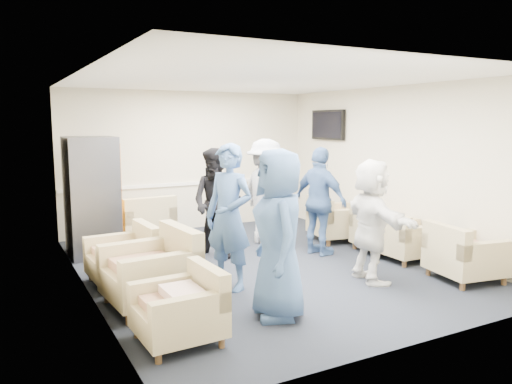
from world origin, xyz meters
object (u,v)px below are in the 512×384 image
armchair_right_far (334,222)px  person_front_left (279,234)px  armchair_right_near (463,257)px  person_back_left (217,203)px  armchair_left_near (183,311)px  armchair_left_mid (155,273)px  armchair_right_midnear (403,240)px  person_mid_right (320,201)px  armchair_right_midfar (380,233)px  vending_machine (92,196)px  person_back_right (266,192)px  armchair_left_far (126,258)px  armchair_corner (145,223)px  person_front_right (372,221)px  person_mid_left (229,217)px

armchair_right_far → person_front_left: bearing=142.9°
armchair_right_near → person_back_left: (-2.42, 2.60, 0.53)m
armchair_left_near → armchair_left_mid: bearing=175.0°
armchair_right_midnear → armchair_right_far: (-0.16, 1.53, 0.02)m
person_mid_right → armchair_left_near: bearing=108.9°
armchair_right_midnear → armchair_right_midfar: armchair_right_midfar is taller
armchair_right_midfar → vending_machine: (-4.13, 2.08, 0.62)m
vending_machine → person_back_left: bearing=-33.7°
armchair_right_near → person_back_right: bearing=33.3°
armchair_left_far → vending_machine: size_ratio=0.45×
armchair_corner → person_back_right: person_back_right is taller
armchair_right_midnear → vending_machine: bearing=58.9°
armchair_right_midnear → person_front_right: 1.36m
person_back_right → armchair_right_midfar: bearing=-134.4°
vending_machine → person_back_right: 2.84m
armchair_left_far → armchair_right_near: (3.98, -2.04, 0.00)m
armchair_left_near → armchair_left_far: size_ratio=0.93×
armchair_right_far → person_mid_right: (-0.79, -0.66, 0.52)m
person_back_left → vending_machine: bearing=-162.7°
armchair_right_near → person_front_right: person_front_right is taller
armchair_left_far → vending_machine: bearing=-179.4°
armchair_right_near → vending_machine: size_ratio=0.50×
armchair_left_near → vending_machine: vending_machine is taller
armchair_corner → person_mid_left: bearing=92.4°
armchair_left_near → person_mid_left: person_mid_left is taller
person_back_left → armchair_right_near: bearing=3.9°
armchair_right_far → person_front_right: 2.35m
armchair_right_far → armchair_corner: armchair_corner is taller
armchair_corner → armchair_right_midfar: bearing=139.9°
person_front_left → armchair_right_midfar: bearing=134.5°
person_front_right → armchair_corner: bearing=43.0°
person_front_left → person_back_left: person_front_left is taller
armchair_right_midfar → person_mid_left: size_ratio=0.50×
armchair_corner → person_front_right: (2.08, -3.45, 0.45)m
armchair_right_midfar → armchair_left_mid: bearing=106.9°
armchair_right_midnear → person_mid_right: (-0.94, 0.87, 0.54)m
armchair_left_far → armchair_right_far: armchair_right_far is taller
armchair_right_near → person_mid_right: (-0.91, 2.00, 0.53)m
vending_machine → person_back_right: (2.75, -0.71, -0.03)m
armchair_left_mid → person_front_right: size_ratio=0.63×
armchair_left_near → armchair_right_far: (3.81, 2.68, 0.03)m
armchair_left_near → armchair_right_midnear: 4.14m
armchair_right_midfar → armchair_corner: (-3.22, 2.38, 0.04)m
person_back_left → person_mid_right: 1.63m
armchair_right_midnear → person_back_left: 2.92m
armchair_right_far → person_back_left: bearing=100.6°
person_front_left → person_mid_right: 2.69m
armchair_right_midnear → armchair_corner: (-3.22, 2.89, 0.05)m
armchair_right_near → armchair_right_far: armchair_right_far is taller
armchair_right_near → vending_machine: 5.56m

